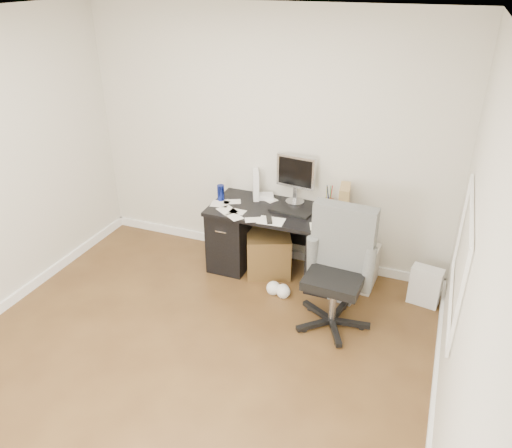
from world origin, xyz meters
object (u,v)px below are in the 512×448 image
at_px(pc_tower, 367,268).
at_px(keyboard, 290,212).
at_px(lcd_monitor, 296,179).
at_px(wicker_basket, 268,252).
at_px(office_chair, 336,272).
at_px(desk, 281,240).

bearing_deg(pc_tower, keyboard, -168.86).
bearing_deg(lcd_monitor, pc_tower, -2.25).
bearing_deg(wicker_basket, office_chair, -36.99).
bearing_deg(pc_tower, wicker_basket, -170.73).
height_order(office_chair, pc_tower, office_chair).
xyz_separation_m(desk, wicker_basket, (-0.13, -0.02, -0.17)).
bearing_deg(desk, wicker_basket, -172.97).
height_order(pc_tower, wicker_basket, wicker_basket).
relative_size(desk, lcd_monitor, 2.83).
distance_m(office_chair, wicker_basket, 1.14).
relative_size(keyboard, pc_tower, 1.05).
bearing_deg(pc_tower, desk, -170.88).
distance_m(keyboard, office_chair, 0.93).
xyz_separation_m(office_chair, pc_tower, (0.18, 0.76, -0.37)).
xyz_separation_m(pc_tower, wicker_basket, (-1.04, -0.11, 0.02)).
height_order(lcd_monitor, pc_tower, lcd_monitor).
bearing_deg(pc_tower, office_chair, -99.71).
bearing_deg(desk, office_chair, -42.37).
height_order(keyboard, wicker_basket, keyboard).
height_order(desk, office_chair, office_chair).
relative_size(keyboard, office_chair, 0.38).
bearing_deg(wicker_basket, keyboard, -0.66).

